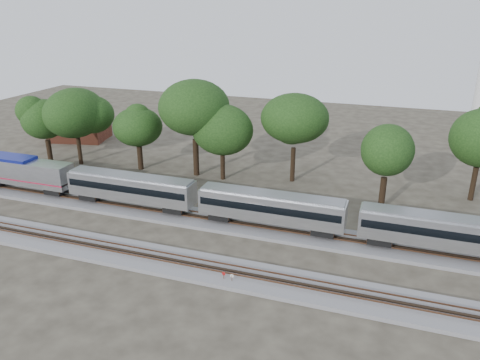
# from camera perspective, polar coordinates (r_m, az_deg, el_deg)

# --- Properties ---
(ground) EXTENTS (160.00, 160.00, 0.00)m
(ground) POSITION_cam_1_polar(r_m,az_deg,el_deg) (50.53, -6.39, -7.88)
(ground) COLOR #383328
(ground) RESTS_ON ground
(track_far) EXTENTS (160.00, 5.00, 0.73)m
(track_far) POSITION_cam_1_polar(r_m,az_deg,el_deg) (55.28, -3.75, -4.88)
(track_far) COLOR slate
(track_far) RESTS_ON ground
(track_near) EXTENTS (160.00, 5.00, 0.73)m
(track_near) POSITION_cam_1_polar(r_m,az_deg,el_deg) (47.35, -8.48, -9.84)
(track_near) COLOR slate
(track_near) RESTS_ON ground
(train) EXTENTS (85.41, 2.94, 4.33)m
(train) POSITION_cam_1_polar(r_m,az_deg,el_deg) (51.83, 3.95, -3.24)
(train) COLOR silver
(train) RESTS_ON ground
(switch_stand_red) EXTENTS (0.34, 0.11, 1.09)m
(switch_stand_red) POSITION_cam_1_polar(r_m,az_deg,el_deg) (43.82, -1.99, -11.60)
(switch_stand_red) COLOR #512D19
(switch_stand_red) RESTS_ON ground
(switch_stand_white) EXTENTS (0.34, 0.06, 1.08)m
(switch_stand_white) POSITION_cam_1_polar(r_m,az_deg,el_deg) (43.53, -0.99, -11.84)
(switch_stand_white) COLOR #512D19
(switch_stand_white) RESTS_ON ground
(switch_lever) EXTENTS (0.50, 0.31, 0.30)m
(switch_lever) POSITION_cam_1_polar(r_m,az_deg,el_deg) (43.38, -0.25, -12.82)
(switch_lever) COLOR #512D19
(switch_lever) RESTS_ON ground
(brick_building) EXTENTS (11.35, 9.10, 4.83)m
(brick_building) POSITION_cam_1_polar(r_m,az_deg,el_deg) (92.54, -19.04, 6.17)
(brick_building) COLOR brown
(brick_building) RESTS_ON ground
(tree_0) EXTENTS (7.38, 7.38, 10.40)m
(tree_0) POSITION_cam_1_polar(r_m,az_deg,el_deg) (78.69, -22.73, 6.84)
(tree_0) COLOR black
(tree_0) RESTS_ON ground
(tree_1) EXTENTS (8.39, 8.39, 11.83)m
(tree_1) POSITION_cam_1_polar(r_m,az_deg,el_deg) (76.71, -19.49, 7.71)
(tree_1) COLOR black
(tree_1) RESTS_ON ground
(tree_2) EXTENTS (6.80, 6.80, 9.59)m
(tree_2) POSITION_cam_1_polar(r_m,az_deg,el_deg) (72.01, -12.36, 6.33)
(tree_2) COLOR black
(tree_2) RESTS_ON ground
(tree_3) EXTENTS (10.36, 10.36, 14.61)m
(tree_3) POSITION_cam_1_polar(r_m,az_deg,el_deg) (67.38, -5.60, 8.80)
(tree_3) COLOR black
(tree_3) RESTS_ON ground
(tree_4) EXTENTS (7.51, 7.51, 10.59)m
(tree_4) POSITION_cam_1_polar(r_m,az_deg,el_deg) (66.03, -2.18, 6.12)
(tree_4) COLOR black
(tree_4) RESTS_ON ground
(tree_5) EXTENTS (9.37, 9.37, 13.21)m
(tree_5) POSITION_cam_1_polar(r_m,az_deg,el_deg) (65.25, 6.69, 7.48)
(tree_5) COLOR black
(tree_5) RESTS_ON ground
(tree_6) EXTENTS (7.78, 7.78, 10.97)m
(tree_6) POSITION_cam_1_polar(r_m,az_deg,el_deg) (58.65, 17.54, 3.49)
(tree_6) COLOR black
(tree_6) RESTS_ON ground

